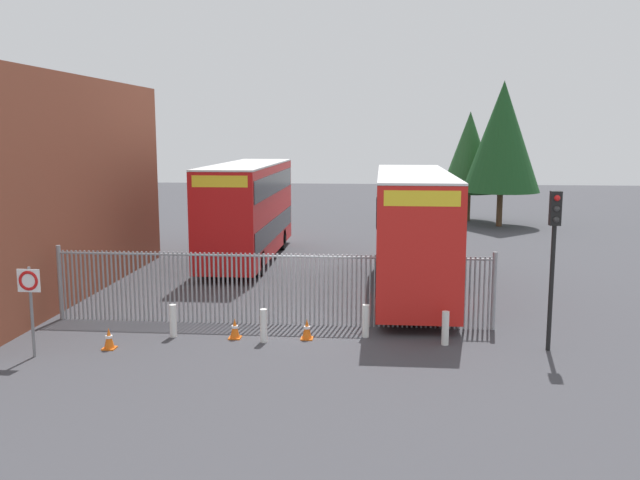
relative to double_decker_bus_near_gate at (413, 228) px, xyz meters
The scene contains 15 objects.
ground_plane 5.46m from the double_decker_bus_near_gate, 132.41° to the left, with size 100.00×100.00×0.00m, color #3D3D42.
palisade_fence 6.36m from the double_decker_bus_near_gate, 135.33° to the right, with size 13.46×0.14×2.35m.
double_decker_bus_near_gate is the anchor object (origin of this frame).
double_decker_bus_behind_fence_left 9.36m from the double_decker_bus_near_gate, 139.90° to the left, with size 2.54×10.81×4.42m.
bollard_near_left 9.41m from the double_decker_bus_near_gate, 139.69° to the right, with size 0.20×0.20×0.95m, color silver.
bollard_center_front 7.84m from the double_decker_bus_near_gate, 125.01° to the right, with size 0.20×0.20×0.95m, color silver.
bollard_near_right 6.01m from the double_decker_bus_near_gate, 105.56° to the right, with size 0.20×0.20×0.95m, color silver.
bollard_far_right 6.35m from the double_decker_bus_near_gate, 83.54° to the right, with size 0.20×0.20×0.95m, color silver.
traffic_cone_by_gate 8.21m from the double_decker_bus_near_gate, 131.35° to the right, with size 0.34×0.34×0.59m.
traffic_cone_mid_forecourt 11.29m from the double_decker_bus_near_gate, 139.49° to the right, with size 0.34×0.34×0.59m.
traffic_cone_near_kerb 6.97m from the double_decker_bus_near_gate, 118.65° to the right, with size 0.34×0.34×0.59m.
speed_limit_sign_post 12.95m from the double_decker_bus_near_gate, 141.54° to the right, with size 0.60×0.14×2.40m.
traffic_light_kerbside 7.13m from the double_decker_bus_near_gate, 61.32° to the right, with size 0.28×0.33×4.30m.
tree_tall_back 22.08m from the double_decker_bus_near_gate, 77.97° to the left, with size 3.72×3.72×7.16m.
tree_short_side 20.07m from the double_decker_bus_near_gate, 71.73° to the left, with size 4.73×4.73×8.93m.
Camera 1 is at (2.17, -20.15, 5.82)m, focal length 38.53 mm.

